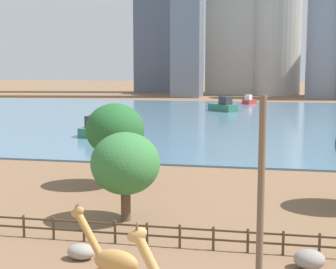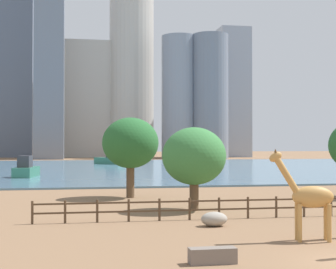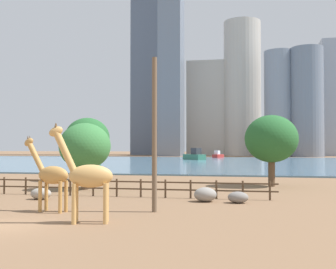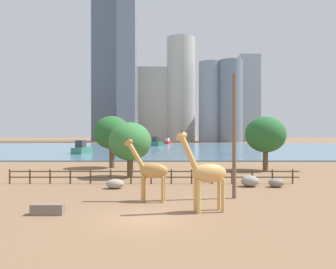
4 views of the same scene
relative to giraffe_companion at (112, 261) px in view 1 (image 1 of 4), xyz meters
The scene contains 15 objects.
ground_plane 75.55m from the giraffe_companion, 90.08° to the left, with size 400.00×400.00×0.00m, color brown.
harbor_water 72.55m from the giraffe_companion, 90.08° to the left, with size 180.00×86.00×0.20m, color slate.
giraffe_companion is the anchor object (origin of this frame).
utility_pole 6.30m from the giraffe_companion, ahead, with size 0.28×0.28×8.71m, color brown.
boulder_near_fence 10.17m from the giraffe_companion, 36.12° to the left, with size 1.51×1.27×0.95m, color gray.
boulder_by_pole 6.13m from the giraffe_companion, 122.90° to the left, with size 1.47×1.05×0.79m, color gray.
enclosure_fence 7.64m from the giraffe_companion, 91.78° to the left, with size 26.12×0.14×1.30m.
tree_left_large 21.73m from the giraffe_companion, 106.59° to the left, with size 4.75×4.75×6.75m.
tree_right_tall 12.14m from the giraffe_companion, 103.25° to the left, with size 4.37×4.37×5.66m.
boat_ferry 50.31m from the giraffe_companion, 109.87° to the left, with size 3.13×6.59×2.79m.
boat_sailboat 108.83m from the giraffe_companion, 89.40° to the left, with size 3.41×5.35×2.21m.
boat_tug 87.71m from the giraffe_companion, 92.18° to the left, with size 6.63×6.83×3.08m.
skyline_tower_needle 152.99m from the giraffe_companion, 86.98° to the left, with size 14.93×14.93×54.42m, color #B7B2A8.
skyline_block_left 157.37m from the giraffe_companion, 92.49° to the left, with size 16.02×14.99×39.10m, color #B7B2A8.
skyline_block_wide 139.97m from the giraffe_companion, 81.02° to the left, with size 11.18×11.18×38.76m, color gray.
Camera 1 is at (6.11, -14.36, 9.87)m, focal length 55.00 mm.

